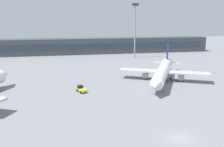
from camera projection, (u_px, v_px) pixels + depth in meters
ground_plane at (120, 82)px, 81.02m from camera, size 400.00×400.00×0.00m
terminal_building at (90, 46)px, 149.91m from camera, size 144.43×12.13×9.00m
airplane_mid at (163, 72)px, 82.03m from camera, size 27.63×38.05×10.34m
baggage_tug_yellow at (81, 89)px, 70.06m from camera, size 2.75×3.90×1.75m
floodlight_tower_west at (135, 27)px, 130.04m from camera, size 3.20×0.80×27.66m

